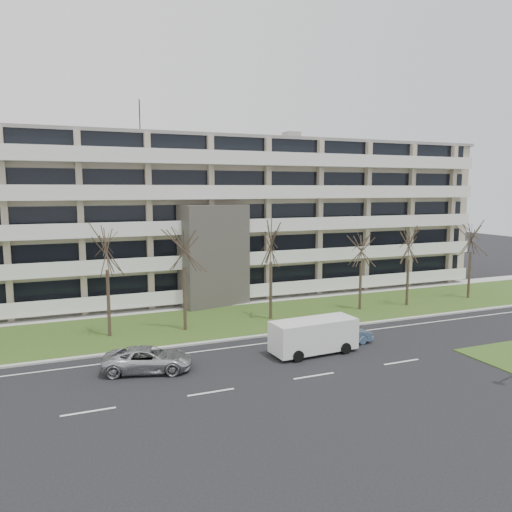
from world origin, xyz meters
name	(u,v)px	position (x,y,z in m)	size (l,w,h in m)	color
ground	(314,376)	(0.00, 0.00, 0.00)	(160.00, 160.00, 0.00)	black
grass_verge	(235,319)	(0.00, 13.00, 0.03)	(90.00, 10.00, 0.06)	#324D19
curb	(259,336)	(0.00, 8.00, 0.06)	(90.00, 0.35, 0.12)	#B2B2AD
sidewalk	(214,305)	(0.00, 18.50, 0.04)	(90.00, 2.00, 0.08)	#B2B2AD
lane_edge_line	(268,343)	(0.00, 6.50, 0.01)	(90.00, 0.12, 0.01)	white
apartment_building	(193,217)	(-0.01, 25.32, 7.61)	(60.50, 15.10, 18.75)	#C1AE96
silver_pickup	(148,359)	(-8.45, 4.25, 0.70)	(2.33, 5.04, 1.40)	#ACAFB3
blue_sedan	(343,335)	(4.57, 4.26, 0.66)	(1.40, 4.02, 1.32)	#6A8FB8
white_van	(315,333)	(1.96, 3.51, 1.29)	(5.68, 2.56, 2.15)	white
tree_2	(106,243)	(-9.77, 12.07, 6.65)	(4.28, 4.28, 8.55)	#382B21
tree_3	(184,241)	(-4.43, 11.57, 6.65)	(4.27, 4.27, 8.54)	#382B21
tree_4	(271,239)	(2.71, 12.12, 6.47)	(4.16, 4.16, 8.31)	#382B21
tree_5	(361,245)	(11.12, 12.09, 5.65)	(3.63, 3.63, 7.27)	#382B21
tree_6	(409,241)	(15.88, 11.79, 5.84)	(3.75, 3.75, 7.51)	#382B21
tree_7	(472,233)	(23.30, 12.05, 6.22)	(4.00, 4.00, 8.00)	#382B21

